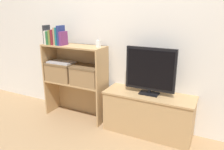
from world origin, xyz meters
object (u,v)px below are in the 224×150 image
at_px(book_ivory, 49,37).
at_px(book_plum, 63,38).
at_px(book_teal, 59,36).
at_px(storage_basket_right, 87,75).
at_px(book_tan, 57,36).
at_px(book_navy, 61,35).
at_px(tv_stand, 148,114).
at_px(book_olive, 53,37).
at_px(tv, 150,70).
at_px(baby_monitor, 98,44).
at_px(storage_basket_left, 62,71).
at_px(book_charcoal, 47,35).
at_px(laptop, 61,62).
at_px(book_maroon, 55,37).
at_px(book_forest, 51,38).

bearing_deg(book_ivory, book_plum, 0.00).
height_order(book_teal, storage_basket_right, book_teal).
bearing_deg(book_tan, book_navy, 0.00).
height_order(tv_stand, book_olive, book_olive).
bearing_deg(tv, baby_monitor, -177.88).
distance_m(baby_monitor, storage_basket_left, 0.71).
relative_size(book_charcoal, book_navy, 0.98).
relative_size(book_teal, baby_monitor, 1.92).
xyz_separation_m(book_navy, laptop, (-0.05, 0.04, -0.37)).
distance_m(book_teal, storage_basket_left, 0.48).
relative_size(tv, book_maroon, 2.91).
height_order(book_forest, baby_monitor, book_forest).
height_order(baby_monitor, laptop, baby_monitor).
relative_size(tv, book_teal, 2.53).
relative_size(book_plum, laptop, 0.50).
distance_m(book_ivory, book_plum, 0.25).
height_order(book_forest, book_teal, book_teal).
relative_size(book_forest, book_olive, 0.91).
height_order(book_olive, laptop, book_olive).
height_order(book_charcoal, book_ivory, book_charcoal).
bearing_deg(book_ivory, tv, 3.07).
xyz_separation_m(book_maroon, baby_monitor, (0.63, 0.05, -0.05)).
distance_m(book_forest, storage_basket_right, 0.70).
xyz_separation_m(book_navy, book_plum, (0.04, 0.00, -0.04)).
relative_size(tv, book_ivory, 3.22).
distance_m(book_forest, storage_basket_left, 0.47).
xyz_separation_m(book_maroon, book_tan, (0.04, -0.00, 0.01)).
distance_m(book_charcoal, storage_basket_left, 0.52).
relative_size(book_navy, baby_monitor, 2.11).
relative_size(book_charcoal, storage_basket_right, 0.63).
relative_size(book_maroon, storage_basket_left, 0.51).
bearing_deg(book_maroon, book_navy, 0.00).
relative_size(tv_stand, book_tan, 4.72).
bearing_deg(storage_basket_right, tv, 2.73).
bearing_deg(book_tan, book_ivory, 180.00).
height_order(book_charcoal, book_tan, book_charcoal).
bearing_deg(book_plum, laptop, 158.50).
bearing_deg(book_plum, storage_basket_right, 6.28).
distance_m(tv_stand, book_charcoal, 1.67).
height_order(book_charcoal, book_maroon, book_charcoal).
bearing_deg(tv_stand, storage_basket_left, -178.10).
xyz_separation_m(book_forest, storage_basket_left, (0.12, 0.04, -0.45)).
distance_m(book_ivory, book_forest, 0.04).
relative_size(book_charcoal, book_tan, 1.10).
bearing_deg(book_olive, book_charcoal, -180.00).
bearing_deg(book_maroon, tv, 3.34).
distance_m(book_navy, book_plum, 0.05).
xyz_separation_m(tv, book_forest, (-1.36, -0.07, 0.30)).
bearing_deg(book_plum, tv, 3.73).
xyz_separation_m(book_olive, laptop, (0.08, 0.04, -0.34)).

